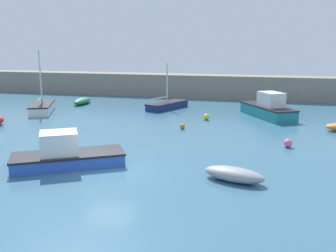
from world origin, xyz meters
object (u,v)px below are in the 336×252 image
open_tender_yellow (234,174)px  rowboat_blue_near (82,101)px  mooring_buoy_orange (182,126)px  mooring_buoy_yellow (206,117)px  cabin_cruiser_white (66,155)px  fishing_dinghy_green (54,137)px  sailboat_tall_mast (43,107)px  motorboat_with_cabin (268,108)px  mooring_buoy_pink (288,143)px  sailboat_twin_hulled (167,105)px

open_tender_yellow → rowboat_blue_near: (-17.78, 19.39, 0.01)m
mooring_buoy_orange → mooring_buoy_yellow: bearing=72.6°
cabin_cruiser_white → mooring_buoy_yellow: 15.14m
fishing_dinghy_green → sailboat_tall_mast: size_ratio=0.42×
rowboat_blue_near → mooring_buoy_orange: 15.93m
cabin_cruiser_white → sailboat_tall_mast: bearing=95.3°
motorboat_with_cabin → mooring_buoy_pink: 9.99m
sailboat_tall_mast → motorboat_with_cabin: (20.66, 2.85, 0.31)m
motorboat_with_cabin → mooring_buoy_yellow: 5.72m
cabin_cruiser_white → mooring_buoy_orange: (4.01, 10.28, -0.44)m
motorboat_with_cabin → mooring_buoy_orange: 9.07m
open_tender_yellow → fishing_dinghy_green: (-12.16, 4.44, -0.04)m
mooring_buoy_orange → mooring_buoy_pink: size_ratio=0.74×
fishing_dinghy_green → motorboat_with_cabin: size_ratio=0.38×
fishing_dinghy_green → mooring_buoy_yellow: size_ratio=4.75×
cabin_cruiser_white → rowboat_blue_near: cabin_cruiser_white is taller
open_tender_yellow → mooring_buoy_yellow: 14.62m
mooring_buoy_pink → cabin_cruiser_white: bearing=-149.2°
mooring_buoy_pink → fishing_dinghy_green: bearing=-170.8°
sailboat_tall_mast → mooring_buoy_pink: sailboat_tall_mast is taller
cabin_cruiser_white → rowboat_blue_near: bearing=83.7°
motorboat_with_cabin → rowboat_blue_near: bearing=51.0°
motorboat_with_cabin → mooring_buoy_yellow: motorboat_with_cabin is taller
open_tender_yellow → mooring_buoy_pink: 7.39m
mooring_buoy_orange → mooring_buoy_yellow: mooring_buoy_yellow is taller
open_tender_yellow → mooring_buoy_orange: open_tender_yellow is taller
sailboat_tall_mast → mooring_buoy_orange: (14.35, -3.64, -0.28)m
mooring_buoy_orange → mooring_buoy_pink: mooring_buoy_pink is taller
mooring_buoy_yellow → sailboat_twin_hulled: bearing=135.3°
mooring_buoy_yellow → rowboat_blue_near: bearing=160.0°
cabin_cruiser_white → mooring_buoy_yellow: cabin_cruiser_white is taller
open_tender_yellow → fishing_dinghy_green: 12.94m
open_tender_yellow → mooring_buoy_pink: (2.78, 6.85, -0.07)m
sailboat_twin_hulled → rowboat_blue_near: bearing=110.2°
sailboat_twin_hulled → mooring_buoy_pink: bearing=-113.9°
cabin_cruiser_white → motorboat_with_cabin: (10.32, 16.77, 0.15)m
sailboat_tall_mast → mooring_buoy_pink: (21.85, -7.06, -0.21)m
open_tender_yellow → sailboat_twin_hulled: (-8.18, 18.82, 0.04)m
rowboat_blue_near → motorboat_with_cabin: motorboat_with_cabin is taller
cabin_cruiser_white → motorboat_with_cabin: bearing=27.1°
rowboat_blue_near → fishing_dinghy_green: bearing=19.1°
fishing_dinghy_green → mooring_buoy_yellow: bearing=120.3°
cabin_cruiser_white → sailboat_twin_hulled: bearing=57.0°
cabin_cruiser_white → mooring_buoy_yellow: bearing=38.5°
rowboat_blue_near → mooring_buoy_orange: bearing=53.5°
rowboat_blue_near → mooring_buoy_orange: (13.05, -9.13, -0.15)m
sailboat_twin_hulled → mooring_buoy_orange: size_ratio=13.12×
cabin_cruiser_white → sailboat_twin_hulled: (0.56, 18.84, -0.26)m
open_tender_yellow → mooring_buoy_yellow: (-3.50, 14.19, -0.07)m
mooring_buoy_orange → open_tender_yellow: bearing=-65.3°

